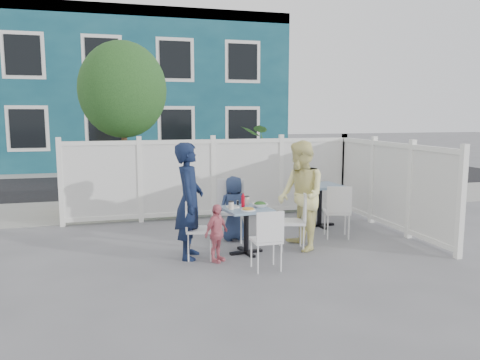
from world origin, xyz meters
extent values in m
plane|color=slate|center=(0.00, 0.00, 0.00)|extent=(80.00, 80.00, 0.00)
cube|color=gray|center=(0.00, 3.80, 0.01)|extent=(24.00, 2.60, 0.01)
cube|color=black|center=(0.00, 7.50, 0.00)|extent=(24.00, 5.00, 0.01)
cube|color=gray|center=(0.00, 10.60, 0.01)|extent=(24.00, 1.60, 0.01)
cube|color=#134455|center=(-0.50, 14.00, 3.00)|extent=(11.00, 6.00, 6.00)
cube|color=white|center=(-0.50, 11.04, 5.80)|extent=(11.00, 0.08, 0.40)
cube|color=black|center=(-3.00, 11.02, 1.60)|extent=(1.20, 0.04, 1.40)
cube|color=black|center=(1.00, 11.02, 1.60)|extent=(1.20, 0.04, 1.40)
cube|color=black|center=(-3.00, 11.02, 4.10)|extent=(1.20, 0.04, 1.40)
cube|color=black|center=(1.00, 11.02, 4.10)|extent=(1.20, 0.04, 1.40)
cube|color=white|center=(0.10, 2.40, 0.82)|extent=(5.80, 0.04, 1.40)
cube|color=white|center=(0.10, 2.40, 1.56)|extent=(5.86, 0.08, 0.08)
cube|color=white|center=(0.10, 2.40, 0.06)|extent=(5.86, 0.08, 0.12)
cube|color=white|center=(3.00, 0.60, 0.82)|extent=(0.04, 3.60, 1.40)
cube|color=white|center=(3.00, 0.60, 1.56)|extent=(0.08, 3.66, 0.08)
cube|color=white|center=(3.00, 0.60, 0.06)|extent=(0.08, 3.66, 0.12)
cylinder|color=#382316|center=(-1.60, 3.30, 1.20)|extent=(0.12, 0.12, 2.40)
ellipsoid|color=#193A17|center=(-1.60, 3.30, 2.60)|extent=(1.80, 1.62, 1.98)
cube|color=gold|center=(-2.27, 4.00, 0.65)|extent=(0.76, 0.58, 1.31)
imported|color=#193A17|center=(-0.46, 3.10, 0.79)|extent=(1.25, 1.25, 1.59)
imported|color=#193A17|center=(1.77, 3.00, 0.92)|extent=(2.19, 2.14, 1.85)
cube|color=#486A90|center=(0.07, -0.14, 0.68)|extent=(0.75, 0.75, 0.04)
cylinder|color=black|center=(0.07, -0.14, 0.34)|extent=(0.08, 0.08, 0.65)
cube|color=black|center=(0.07, -0.14, 0.02)|extent=(0.53, 0.15, 0.04)
cube|color=black|center=(0.07, -0.14, 0.02)|extent=(0.15, 0.53, 0.04)
cube|color=#486A90|center=(1.88, 1.17, 0.77)|extent=(0.78, 0.78, 0.04)
cylinder|color=black|center=(1.88, 1.17, 0.39)|extent=(0.09, 0.09, 0.73)
cube|color=black|center=(1.88, 1.17, 0.02)|extent=(0.59, 0.11, 0.04)
cube|color=black|center=(1.88, 1.17, 0.02)|extent=(0.11, 0.59, 0.04)
cube|color=white|center=(-0.65, -0.19, 0.43)|extent=(0.46, 0.48, 0.04)
cube|color=white|center=(-0.82, -0.15, 0.66)|extent=(0.12, 0.39, 0.43)
cylinder|color=white|center=(-0.45, -0.07, 0.21)|extent=(0.02, 0.02, 0.43)
cylinder|color=white|center=(-0.53, -0.40, 0.21)|extent=(0.02, 0.02, 0.43)
cylinder|color=white|center=(-0.76, 0.01, 0.21)|extent=(0.02, 0.02, 0.43)
cylinder|color=white|center=(-0.84, -0.32, 0.21)|extent=(0.02, 0.02, 0.43)
cube|color=white|center=(0.81, -0.13, 0.44)|extent=(0.49, 0.50, 0.04)
cube|color=white|center=(0.99, -0.18, 0.69)|extent=(0.14, 0.41, 0.44)
cylinder|color=white|center=(0.60, -0.26, 0.22)|extent=(0.02, 0.02, 0.44)
cylinder|color=white|center=(0.69, 0.08, 0.22)|extent=(0.02, 0.02, 0.44)
cylinder|color=white|center=(0.92, -0.34, 0.22)|extent=(0.02, 0.02, 0.44)
cylinder|color=white|center=(1.01, 0.00, 0.22)|extent=(0.02, 0.02, 0.44)
cube|color=white|center=(0.01, 0.63, 0.49)|extent=(0.57, 0.56, 0.04)
cube|color=white|center=(0.07, 0.83, 0.77)|extent=(0.45, 0.17, 0.49)
cylinder|color=white|center=(0.14, 0.39, 0.25)|extent=(0.03, 0.03, 0.49)
cylinder|color=white|center=(-0.24, 0.51, 0.25)|extent=(0.03, 0.03, 0.49)
cylinder|color=white|center=(0.25, 0.75, 0.25)|extent=(0.03, 0.03, 0.49)
cylinder|color=white|center=(-0.12, 0.87, 0.25)|extent=(0.03, 0.03, 0.49)
cube|color=white|center=(0.13, -0.92, 0.41)|extent=(0.38, 0.36, 0.04)
cube|color=white|center=(0.13, -1.09, 0.63)|extent=(0.38, 0.03, 0.41)
cylinder|color=white|center=(-0.04, -0.77, 0.20)|extent=(0.02, 0.02, 0.41)
cylinder|color=white|center=(0.29, -0.77, 0.20)|extent=(0.02, 0.02, 0.41)
cylinder|color=white|center=(-0.04, -1.08, 0.20)|extent=(0.02, 0.02, 0.41)
cylinder|color=white|center=(0.29, -1.07, 0.20)|extent=(0.02, 0.02, 0.41)
cube|color=white|center=(1.82, 0.35, 0.44)|extent=(0.51, 0.50, 0.04)
cube|color=white|center=(1.77, 0.17, 0.69)|extent=(0.40, 0.15, 0.44)
cylinder|color=white|center=(1.70, 0.56, 0.22)|extent=(0.02, 0.02, 0.44)
cylinder|color=white|center=(2.04, 0.46, 0.22)|extent=(0.02, 0.02, 0.44)
cylinder|color=white|center=(1.60, 0.24, 0.22)|extent=(0.02, 0.02, 0.44)
cylinder|color=white|center=(1.94, 0.14, 0.22)|extent=(0.02, 0.02, 0.44)
imported|color=#101B38|center=(-0.79, -0.12, 0.85)|extent=(0.57, 0.71, 1.70)
imported|color=#F3E345|center=(0.94, -0.15, 0.85)|extent=(0.66, 0.84, 1.70)
imported|color=navy|center=(0.08, 0.66, 0.54)|extent=(0.57, 0.40, 1.08)
imported|color=#E17485|center=(-0.45, -0.42, 0.42)|extent=(0.51, 0.47, 0.84)
cylinder|color=white|center=(0.05, -0.31, 0.71)|extent=(0.22, 0.22, 0.01)
cylinder|color=white|center=(-0.12, -0.05, 0.71)|extent=(0.21, 0.21, 0.01)
imported|color=white|center=(0.29, -0.14, 0.73)|extent=(0.24, 0.24, 0.06)
cylinder|color=beige|center=(-0.18, -0.19, 0.76)|extent=(0.08, 0.08, 0.11)
cylinder|color=beige|center=(0.14, 0.10, 0.77)|extent=(0.08, 0.08, 0.12)
cylinder|color=#B30617|center=(0.04, -0.05, 0.79)|extent=(0.05, 0.05, 0.17)
cylinder|color=white|center=(0.00, 0.12, 0.74)|extent=(0.03, 0.03, 0.07)
cylinder|color=black|center=(0.00, 0.11, 0.74)|extent=(0.03, 0.03, 0.07)
camera|label=1|loc=(-1.82, -6.77, 2.10)|focal=35.00mm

